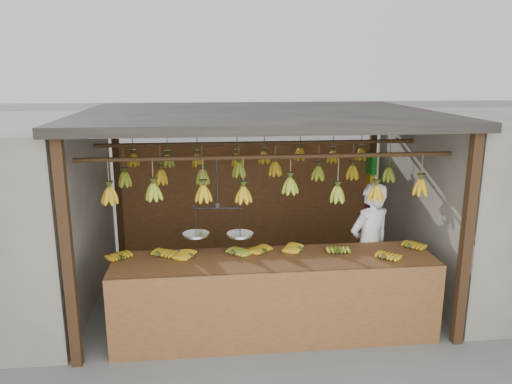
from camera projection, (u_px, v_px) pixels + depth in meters
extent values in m
plane|color=#5B5B57|center=(258.00, 291.00, 6.68)|extent=(80.00, 80.00, 0.00)
cube|color=black|center=(68.00, 257.00, 4.75)|extent=(0.10, 0.10, 2.30)
cube|color=black|center=(466.00, 242.00, 5.16)|extent=(0.10, 0.10, 2.30)
cube|color=black|center=(118.00, 186.00, 7.65)|extent=(0.10, 0.10, 2.30)
cube|color=black|center=(371.00, 180.00, 8.06)|extent=(0.10, 0.10, 2.30)
cube|color=black|center=(259.00, 115.00, 6.12)|extent=(4.30, 3.30, 0.10)
cylinder|color=black|center=(269.00, 157.00, 5.24)|extent=(4.00, 0.05, 0.05)
cylinder|color=black|center=(259.00, 143.00, 6.20)|extent=(4.00, 0.05, 0.05)
cylinder|color=black|center=(251.00, 133.00, 7.17)|extent=(4.00, 0.05, 0.05)
cube|color=brown|center=(248.00, 198.00, 7.91)|extent=(4.00, 0.06, 1.80)
cube|color=brown|center=(275.00, 262.00, 5.42)|extent=(3.50, 0.78, 0.08)
cube|color=brown|center=(280.00, 313.00, 5.14)|extent=(3.50, 0.04, 0.90)
cube|color=black|center=(118.00, 322.00, 5.03)|extent=(0.07, 0.07, 0.82)
cube|color=black|center=(431.00, 306.00, 5.37)|extent=(0.07, 0.07, 0.82)
cube|color=black|center=(127.00, 293.00, 5.68)|extent=(0.07, 0.07, 0.82)
cube|color=black|center=(406.00, 281.00, 6.03)|extent=(0.07, 0.07, 0.82)
ellipsoid|color=gold|center=(123.00, 258.00, 5.34)|extent=(0.29, 0.30, 0.06)
ellipsoid|color=gold|center=(159.00, 255.00, 5.41)|extent=(0.28, 0.30, 0.06)
ellipsoid|color=gold|center=(192.00, 256.00, 5.40)|extent=(0.29, 0.26, 0.06)
ellipsoid|color=#92A523|center=(234.00, 254.00, 5.46)|extent=(0.30, 0.30, 0.06)
ellipsoid|color=gold|center=(266.00, 251.00, 5.53)|extent=(0.29, 0.30, 0.06)
ellipsoid|color=gold|center=(301.00, 249.00, 5.60)|extent=(0.30, 0.27, 0.06)
ellipsoid|color=#92A523|center=(339.00, 252.00, 5.50)|extent=(0.20, 0.26, 0.06)
ellipsoid|color=gold|center=(385.00, 258.00, 5.34)|extent=(0.30, 0.30, 0.06)
ellipsoid|color=gold|center=(410.00, 247.00, 5.67)|extent=(0.30, 0.29, 0.06)
ellipsoid|color=gold|center=(110.00, 196.00, 5.12)|extent=(0.16, 0.16, 0.28)
ellipsoid|color=#92A523|center=(154.00, 192.00, 5.16)|extent=(0.16, 0.16, 0.28)
ellipsoid|color=gold|center=(203.00, 194.00, 5.22)|extent=(0.16, 0.16, 0.28)
ellipsoid|color=gold|center=(244.00, 195.00, 5.28)|extent=(0.16, 0.16, 0.28)
ellipsoid|color=#92A523|center=(290.00, 186.00, 5.37)|extent=(0.16, 0.16, 0.28)
ellipsoid|color=#92A523|center=(337.00, 194.00, 5.46)|extent=(0.16, 0.16, 0.28)
ellipsoid|color=gold|center=(376.00, 193.00, 5.41)|extent=(0.16, 0.16, 0.28)
ellipsoid|color=gold|center=(420.00, 187.00, 5.46)|extent=(0.16, 0.16, 0.28)
ellipsoid|color=#92A523|center=(125.00, 179.00, 6.15)|extent=(0.16, 0.16, 0.28)
ellipsoid|color=gold|center=(161.00, 177.00, 6.13)|extent=(0.16, 0.16, 0.28)
ellipsoid|color=#92A523|center=(203.00, 177.00, 6.18)|extent=(0.16, 0.16, 0.28)
ellipsoid|color=#92A523|center=(239.00, 170.00, 6.24)|extent=(0.16, 0.16, 0.28)
ellipsoid|color=gold|center=(275.00, 169.00, 6.30)|extent=(0.16, 0.16, 0.28)
ellipsoid|color=#92A523|center=(318.00, 173.00, 6.39)|extent=(0.16, 0.16, 0.28)
ellipsoid|color=gold|center=(353.00, 172.00, 6.44)|extent=(0.16, 0.16, 0.28)
ellipsoid|color=#92A523|center=(389.00, 175.00, 6.45)|extent=(0.16, 0.16, 0.28)
ellipsoid|color=gold|center=(134.00, 160.00, 7.08)|extent=(0.16, 0.16, 0.28)
ellipsoid|color=#92A523|center=(168.00, 161.00, 7.13)|extent=(0.16, 0.16, 0.28)
ellipsoid|color=gold|center=(198.00, 160.00, 7.14)|extent=(0.16, 0.16, 0.28)
ellipsoid|color=gold|center=(237.00, 160.00, 7.26)|extent=(0.16, 0.16, 0.28)
ellipsoid|color=gold|center=(264.00, 158.00, 7.30)|extent=(0.16, 0.16, 0.28)
ellipsoid|color=gold|center=(300.00, 154.00, 7.36)|extent=(0.16, 0.16, 0.28)
ellipsoid|color=gold|center=(333.00, 157.00, 7.37)|extent=(0.16, 0.16, 0.28)
ellipsoid|color=gold|center=(361.00, 154.00, 7.47)|extent=(0.16, 0.16, 0.28)
cylinder|color=black|center=(217.00, 183.00, 5.25)|extent=(0.02, 0.02, 0.54)
cylinder|color=black|center=(218.00, 208.00, 5.31)|extent=(0.52, 0.08, 0.02)
cylinder|color=silver|center=(196.00, 235.00, 5.38)|extent=(0.28, 0.28, 0.02)
cylinder|color=silver|center=(240.00, 235.00, 5.38)|extent=(0.28, 0.28, 0.02)
imported|color=white|center=(369.00, 247.00, 6.04)|extent=(0.69, 0.59, 1.60)
cube|color=#199926|center=(371.00, 164.00, 7.84)|extent=(0.08, 0.26, 0.34)
cube|color=yellow|center=(370.00, 184.00, 7.92)|extent=(0.08, 0.26, 0.34)
cube|color=#1426BF|center=(369.00, 201.00, 7.99)|extent=(0.08, 0.26, 0.34)
cube|color=red|center=(369.00, 216.00, 8.04)|extent=(0.08, 0.26, 0.34)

